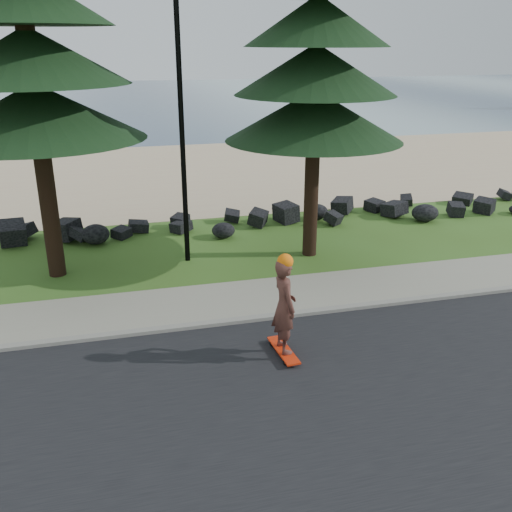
{
  "coord_description": "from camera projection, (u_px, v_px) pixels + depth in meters",
  "views": [
    {
      "loc": [
        -1.84,
        -11.88,
        5.86
      ],
      "look_at": [
        1.19,
        0.0,
        1.19
      ],
      "focal_mm": 40.0,
      "sensor_mm": 36.0,
      "label": 1
    }
  ],
  "objects": [
    {
      "name": "road",
      "position": [
        254.0,
        427.0,
        9.19
      ],
      "size": [
        160.0,
        7.0,
        0.02
      ],
      "primitive_type": "cube",
      "color": "black",
      "rests_on": "ground"
    },
    {
      "name": "ocean",
      "position": [
        124.0,
        99.0,
        59.46
      ],
      "size": [
        160.0,
        58.0,
        0.01
      ],
      "primitive_type": "cube",
      "color": "#354B66",
      "rests_on": "ground"
    },
    {
      "name": "beach_sand",
      "position": [
        154.0,
        174.0,
        26.4
      ],
      "size": [
        160.0,
        15.0,
        0.01
      ],
      "primitive_type": "cube",
      "color": "tan",
      "rests_on": "ground"
    },
    {
      "name": "skateboarder",
      "position": [
        284.0,
        306.0,
        10.92
      ],
      "size": [
        0.51,
        1.16,
        2.12
      ],
      "rotation": [
        0.0,
        0.0,
        1.65
      ],
      "color": "red",
      "rests_on": "ground"
    },
    {
      "name": "sidewalk",
      "position": [
        205.0,
        303.0,
        13.44
      ],
      "size": [
        160.0,
        2.0,
        0.08
      ],
      "primitive_type": "cube",
      "color": "gray",
      "rests_on": "ground"
    },
    {
      "name": "ground",
      "position": [
        207.0,
        308.0,
        13.27
      ],
      "size": [
        160.0,
        160.0,
        0.0
      ],
      "primitive_type": "plane",
      "color": "#395B1C",
      "rests_on": "ground"
    },
    {
      "name": "lamp_post",
      "position": [
        181.0,
        111.0,
        14.7
      ],
      "size": [
        0.25,
        0.14,
        8.14
      ],
      "color": "black",
      "rests_on": "ground"
    },
    {
      "name": "seawall_boulders",
      "position": [
        177.0,
        234.0,
        18.34
      ],
      "size": [
        60.0,
        2.4,
        1.1
      ],
      "primitive_type": null,
      "color": "black",
      "rests_on": "ground"
    },
    {
      "name": "kerb",
      "position": [
        214.0,
        324.0,
        12.44
      ],
      "size": [
        160.0,
        0.2,
        0.1
      ],
      "primitive_type": "cube",
      "color": "gray",
      "rests_on": "ground"
    }
  ]
}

